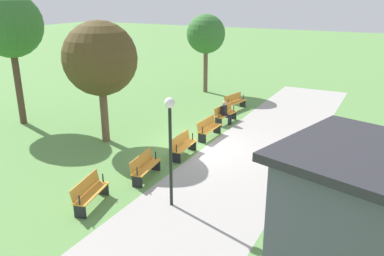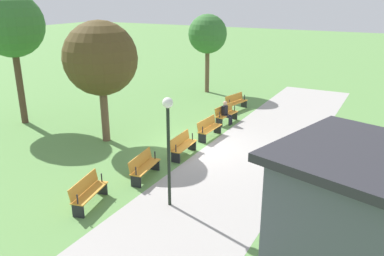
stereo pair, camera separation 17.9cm
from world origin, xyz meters
The scene contains 14 objects.
ground_plane centered at (0.00, 0.00, 0.00)m, with size 120.00×120.00×0.00m, color #5B8C47.
path_paving centered at (0.00, 2.40, 0.00)m, with size 26.70×4.24×0.01m, color #A39E99.
bench_0 centered at (-6.09, -0.74, 0.47)m, with size 1.68×0.82×0.89m.
bench_1 centered at (-3.67, -0.31, 0.47)m, with size 1.66×0.68×0.89m.
bench_2 centered at (-1.23, -0.09, 0.47)m, with size 1.63×0.54×0.89m.
bench_3 centered at (1.23, -0.09, 0.47)m, with size 1.63×0.54×0.89m.
bench_4 centered at (3.67, -0.31, 0.47)m, with size 1.66×0.68×0.89m.
bench_5 centered at (6.09, -0.74, 0.47)m, with size 1.68×0.82×0.89m.
person_seated centered at (-3.45, -0.20, 0.64)m, with size 0.37×0.55×1.20m.
tree_0 centered at (1.31, -4.03, 3.71)m, with size 3.19×3.19×5.33m.
tree_1 centered at (-9.19, -4.11, 3.82)m, with size 2.52×2.52×5.12m.
tree_2 centered at (1.28, -9.46, 4.89)m, with size 3.13×3.13×6.50m.
lamp_post centered at (4.87, 1.50, 2.49)m, with size 0.32×0.32×3.51m.
kiosk centered at (5.53, 6.76, 1.61)m, with size 4.49×4.05×3.16m.
Camera 1 is at (14.28, 7.16, 6.35)m, focal length 36.70 mm.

